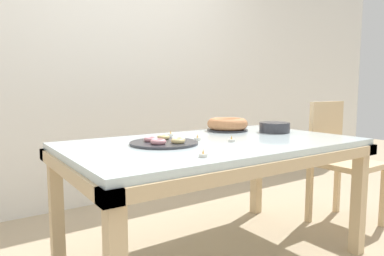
{
  "coord_description": "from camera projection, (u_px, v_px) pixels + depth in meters",
  "views": [
    {
      "loc": [
        -1.24,
        -1.56,
        1.03
      ],
      "look_at": [
        -0.04,
        0.18,
        0.79
      ],
      "focal_mm": 32.0,
      "sensor_mm": 36.0,
      "label": 1
    }
  ],
  "objects": [
    {
      "name": "cake_chocolate_round",
      "position": [
        227.0,
        125.0,
        2.48
      ],
      "size": [
        0.3,
        0.3,
        0.09
      ],
      "color": "#333338",
      "rests_on": "dining_table"
    },
    {
      "name": "tealight_left_edge",
      "position": [
        232.0,
        140.0,
        1.96
      ],
      "size": [
        0.04,
        0.04,
        0.04
      ],
      "color": "silver",
      "rests_on": "dining_table"
    },
    {
      "name": "tealight_near_cakes",
      "position": [
        171.0,
        135.0,
        2.2
      ],
      "size": [
        0.04,
        0.04,
        0.04
      ],
      "color": "silver",
      "rests_on": "dining_table"
    },
    {
      "name": "dining_table",
      "position": [
        214.0,
        154.0,
        2.01
      ],
      "size": [
        1.73,
        1.01,
        0.73
      ],
      "color": "silver",
      "rests_on": "ground"
    },
    {
      "name": "plate_stack",
      "position": [
        275.0,
        127.0,
        2.39
      ],
      "size": [
        0.21,
        0.21,
        0.07
      ],
      "color": "#333338",
      "rests_on": "dining_table"
    },
    {
      "name": "chair",
      "position": [
        339.0,
        156.0,
        2.65
      ],
      "size": [
        0.42,
        0.42,
        0.94
      ],
      "color": "#D1B284",
      "rests_on": "ground"
    },
    {
      "name": "tealight_near_front",
      "position": [
        197.0,
        139.0,
        2.01
      ],
      "size": [
        0.04,
        0.04,
        0.04
      ],
      "color": "silver",
      "rests_on": "dining_table"
    },
    {
      "name": "tealight_centre",
      "position": [
        203.0,
        155.0,
        1.51
      ],
      "size": [
        0.04,
        0.04,
        0.04
      ],
      "color": "silver",
      "rests_on": "dining_table"
    },
    {
      "name": "wall_back",
      "position": [
        116.0,
        60.0,
        3.14
      ],
      "size": [
        8.0,
        0.1,
        2.6
      ],
      "primitive_type": "cube",
      "color": "white",
      "rests_on": "ground"
    },
    {
      "name": "pastry_platter",
      "position": [
        164.0,
        142.0,
        1.87
      ],
      "size": [
        0.37,
        0.37,
        0.04
      ],
      "color": "#333338",
      "rests_on": "dining_table"
    }
  ]
}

